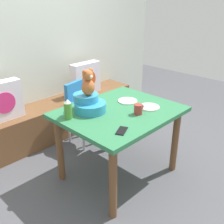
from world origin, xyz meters
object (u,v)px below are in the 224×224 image
(ketchup_bottle, at_px, (68,110))
(cell_phone, at_px, (122,131))
(dinner_plate_near, at_px, (128,101))
(highchair, at_px, (83,105))
(pillow_floral_right, at_px, (86,78))
(dinner_plate_far, at_px, (149,107))
(coffee_mug, at_px, (138,109))
(infant_seat_teal, at_px, (89,104))
(dining_table, at_px, (119,121))
(teddy_bear, at_px, (88,83))
(pillow_floral_left, at_px, (2,101))

(ketchup_bottle, relative_size, cell_phone, 1.28)
(dinner_plate_near, bearing_deg, cell_phone, -143.04)
(highchair, height_order, cell_phone, highchair)
(pillow_floral_right, height_order, dinner_plate_far, pillow_floral_right)
(cell_phone, bearing_deg, coffee_mug, -97.50)
(ketchup_bottle, bearing_deg, cell_phone, -72.92)
(cell_phone, bearing_deg, ketchup_bottle, -8.74)
(pillow_floral_right, distance_m, infant_seat_teal, 1.28)
(dining_table, relative_size, coffee_mug, 9.33)
(dining_table, bearing_deg, ketchup_bottle, 155.87)
(teddy_bear, height_order, cell_phone, teddy_bear)
(teddy_bear, bearing_deg, highchair, 55.89)
(pillow_floral_left, relative_size, pillow_floral_right, 1.00)
(dining_table, distance_m, ketchup_bottle, 0.53)
(dinner_plate_far, bearing_deg, highchair, 94.76)
(pillow_floral_left, bearing_deg, dining_table, -62.20)
(infant_seat_teal, xyz_separation_m, cell_phone, (-0.09, -0.50, -0.07))
(teddy_bear, height_order, dinner_plate_far, teddy_bear)
(coffee_mug, bearing_deg, ketchup_bottle, 143.18)
(ketchup_bottle, relative_size, dinner_plate_far, 0.92)
(infant_seat_teal, relative_size, cell_phone, 2.29)
(pillow_floral_right, relative_size, cell_phone, 3.06)
(infant_seat_teal, height_order, teddy_bear, teddy_bear)
(teddy_bear, xyz_separation_m, dinner_plate_far, (0.47, -0.36, -0.27))
(dining_table, height_order, ketchup_bottle, ketchup_bottle)
(infant_seat_teal, bearing_deg, dinner_plate_near, -13.58)
(dining_table, bearing_deg, dinner_plate_near, 22.47)
(highchair, xyz_separation_m, dinner_plate_near, (0.05, -0.68, 0.22))
(dining_table, height_order, coffee_mug, coffee_mug)
(highchair, xyz_separation_m, cell_phone, (-0.47, -1.07, 0.22))
(highchair, relative_size, cell_phone, 5.49)
(highchair, distance_m, coffee_mug, 1.00)
(dining_table, bearing_deg, highchair, 77.17)
(pillow_floral_left, xyz_separation_m, cell_phone, (0.33, -1.49, 0.06))
(highchair, bearing_deg, dining_table, -102.83)
(pillow_floral_left, xyz_separation_m, coffee_mug, (0.69, -1.37, 0.11))
(infant_seat_teal, bearing_deg, cell_phone, -99.70)
(pillow_floral_left, relative_size, coffee_mug, 3.67)
(dinner_plate_near, bearing_deg, pillow_floral_right, 71.77)
(pillow_floral_right, height_order, coffee_mug, pillow_floral_right)
(ketchup_bottle, bearing_deg, pillow_floral_right, 43.48)
(pillow_floral_left, xyz_separation_m, teddy_bear, (0.41, -0.99, 0.34))
(pillow_floral_right, bearing_deg, teddy_bear, -128.92)
(highchair, bearing_deg, pillow_floral_left, 152.58)
(ketchup_bottle, bearing_deg, teddy_bear, -0.95)
(pillow_floral_right, relative_size, dinner_plate_near, 2.20)
(dining_table, height_order, infant_seat_teal, infant_seat_teal)
(dinner_plate_near, xyz_separation_m, dinner_plate_far, (0.03, -0.26, 0.00))
(dining_table, distance_m, highchair, 0.80)
(highchair, relative_size, ketchup_bottle, 4.27)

